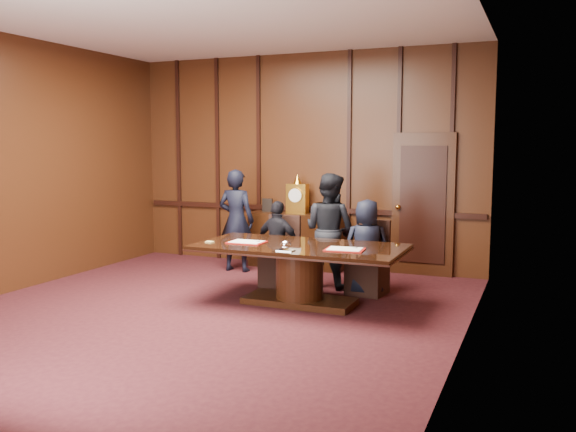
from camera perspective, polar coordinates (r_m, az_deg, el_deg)
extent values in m
plane|color=black|center=(7.28, -8.89, -9.47)|extent=(7.00, 7.00, 0.00)
plane|color=silver|center=(7.15, -9.43, 18.59)|extent=(7.00, 7.00, 0.00)
cube|color=black|center=(10.13, 1.41, 5.19)|extent=(6.00, 0.04, 3.50)
cube|color=black|center=(5.98, 16.11, 3.88)|extent=(0.04, 7.00, 3.50)
cube|color=black|center=(10.16, 1.34, 0.67)|extent=(5.90, 0.05, 0.08)
cube|color=black|center=(9.59, 12.51, 1.06)|extent=(0.95, 0.06, 2.20)
sphere|color=gold|center=(9.60, 10.25, 0.81)|extent=(0.08, 0.08, 0.08)
cube|color=black|center=(10.03, 0.89, -2.28)|extent=(1.60, 0.45, 0.90)
cube|color=black|center=(10.38, -2.71, -4.34)|extent=(0.12, 0.40, 0.06)
cube|color=black|center=(9.87, 4.67, -4.93)|extent=(0.12, 0.40, 0.06)
cube|color=gold|center=(9.95, 0.90, 1.64)|extent=(0.34, 0.18, 0.48)
cylinder|color=white|center=(9.85, 0.68, 1.95)|extent=(0.22, 0.03, 0.22)
cone|color=gold|center=(9.92, 0.90, 3.49)|extent=(0.14, 0.14, 0.16)
cube|color=black|center=(10.19, -1.93, 1.03)|extent=(0.18, 0.04, 0.22)
cube|color=orange|center=(9.81, 3.65, 0.50)|extent=(0.22, 0.12, 0.12)
cube|color=black|center=(7.82, 1.08, -7.94)|extent=(1.40, 0.60, 0.08)
cylinder|color=black|center=(7.74, 1.09, -5.43)|extent=(0.60, 0.60, 0.62)
cube|color=black|center=(7.68, 1.10, -3.10)|extent=(2.62, 1.32, 0.02)
cube|color=black|center=(7.68, 1.10, -2.95)|extent=(2.60, 1.30, 0.06)
cube|color=#9E130E|center=(7.86, -3.88, -2.47)|extent=(0.47, 0.34, 0.01)
cube|color=white|center=(7.86, -3.88, -2.40)|extent=(0.41, 0.29, 0.01)
cube|color=#9E130E|center=(7.34, 5.33, -3.14)|extent=(0.49, 0.37, 0.01)
cube|color=white|center=(7.34, 5.33, -3.08)|extent=(0.42, 0.32, 0.01)
cube|color=white|center=(7.26, -0.22, -3.22)|extent=(0.20, 0.14, 0.01)
ellipsoid|color=white|center=(7.25, -0.22, -2.77)|extent=(0.13, 0.13, 0.10)
cube|color=#D4BB67|center=(7.94, -7.35, -2.41)|extent=(0.11, 0.08, 0.01)
cube|color=black|center=(8.79, -0.80, -5.03)|extent=(0.50, 0.50, 0.46)
cube|color=black|center=(8.89, -0.31, -1.68)|extent=(0.48, 0.08, 0.55)
cylinder|color=black|center=(8.71, -2.54, -5.91)|extent=(0.04, 0.04, 0.23)
cylinder|color=black|center=(8.92, 0.90, -5.62)|extent=(0.04, 0.04, 0.23)
cube|color=black|center=(8.36, 7.43, -5.69)|extent=(0.53, 0.53, 0.46)
cube|color=black|center=(8.47, 7.99, -2.18)|extent=(0.48, 0.11, 0.55)
cylinder|color=black|center=(8.25, 5.69, -6.65)|extent=(0.04, 0.04, 0.23)
cylinder|color=black|center=(8.53, 9.08, -6.27)|extent=(0.04, 0.04, 0.23)
imported|color=black|center=(8.67, -0.94, -2.62)|extent=(0.75, 0.39, 1.23)
imported|color=black|center=(8.24, 7.38, -2.92)|extent=(0.74, 0.60, 1.30)
imported|color=black|center=(9.73, -4.86, -0.42)|extent=(0.61, 0.41, 1.63)
imported|color=black|center=(8.67, 3.89, -1.32)|extent=(0.92, 0.80, 1.62)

